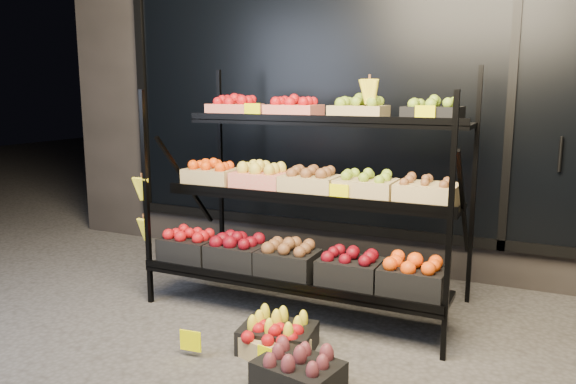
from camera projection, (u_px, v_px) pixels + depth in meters
The scene contains 8 objects.
ground at pixel (267, 338), 3.43m from camera, with size 24.00×24.00×0.00m, color #514F4C.
building at pixel (388, 63), 5.42m from camera, with size 6.00×2.08×3.50m.
display_rack at pixel (305, 196), 3.83m from camera, with size 2.18×1.02×1.68m.
tag_floor_a at pixel (191, 347), 3.18m from camera, with size 0.13×0.01×0.12m, color #EAE800.
tag_floor_b at pixel (268, 365), 2.97m from camera, with size 0.13×0.01×0.12m, color #EAE800.
floor_crate_midleft at pixel (278, 334), 3.27m from camera, with size 0.46×0.37×0.21m.
floor_crate_midright at pixel (273, 343), 3.17m from camera, with size 0.41×0.35×0.18m.
floor_crate_right at pixel (298, 370), 2.85m from camera, with size 0.46×0.38×0.21m.
Camera 1 is at (1.49, -2.85, 1.50)m, focal length 35.00 mm.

